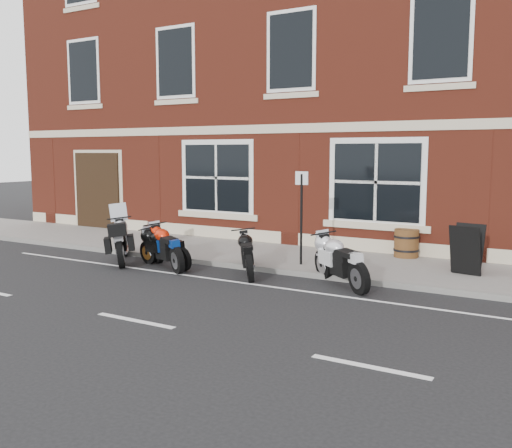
% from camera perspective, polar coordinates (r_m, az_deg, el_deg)
% --- Properties ---
extents(ground, '(80.00, 80.00, 0.00)m').
position_cam_1_polar(ground, '(11.99, -2.21, -6.05)').
color(ground, black).
rests_on(ground, ground).
extents(sidewalk, '(30.00, 3.00, 0.12)m').
position_cam_1_polar(sidewalk, '(14.53, 4.19, -3.47)').
color(sidewalk, slate).
rests_on(sidewalk, ground).
extents(kerb, '(30.00, 0.16, 0.12)m').
position_cam_1_polar(kerb, '(13.16, 1.14, -4.57)').
color(kerb, slate).
rests_on(kerb, ground).
extents(pub_building, '(24.00, 12.00, 12.00)m').
position_cam_1_polar(pub_building, '(21.52, 13.58, 15.71)').
color(pub_building, maroon).
rests_on(pub_building, ground).
extents(moto_touring_silver, '(1.54, 1.71, 1.43)m').
position_cam_1_polar(moto_touring_silver, '(14.72, -13.15, -1.44)').
color(moto_touring_silver, black).
rests_on(moto_touring_silver, ground).
extents(moto_sport_red, '(1.84, 1.20, 0.93)m').
position_cam_1_polar(moto_sport_red, '(13.72, -8.87, -2.15)').
color(moto_sport_red, black).
rests_on(moto_sport_red, ground).
extents(moto_sport_black, '(1.86, 0.56, 0.85)m').
position_cam_1_polar(moto_sport_black, '(13.83, -9.13, -2.30)').
color(moto_sport_black, black).
rests_on(moto_sport_black, ground).
extents(moto_sport_silver, '(1.73, 1.45, 0.96)m').
position_cam_1_polar(moto_sport_silver, '(11.89, 8.51, -3.53)').
color(moto_sport_silver, black).
rests_on(moto_sport_silver, ground).
extents(moto_naked_black, '(1.24, 1.71, 0.90)m').
position_cam_1_polar(moto_naked_black, '(12.81, -0.70, -2.83)').
color(moto_naked_black, black).
rests_on(moto_naked_black, ground).
extents(a_board_sign, '(0.72, 0.55, 1.08)m').
position_cam_1_polar(a_board_sign, '(13.13, 20.32, -2.38)').
color(a_board_sign, black).
rests_on(a_board_sign, sidewalk).
extents(barrel_planter, '(0.64, 0.64, 0.71)m').
position_cam_1_polar(barrel_planter, '(14.82, 14.80, -1.86)').
color(barrel_planter, '#572F17').
rests_on(barrel_planter, sidewalk).
extents(parking_sign, '(0.31, 0.06, 2.18)m').
position_cam_1_polar(parking_sign, '(13.31, 4.56, 1.29)').
color(parking_sign, black).
rests_on(parking_sign, sidewalk).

